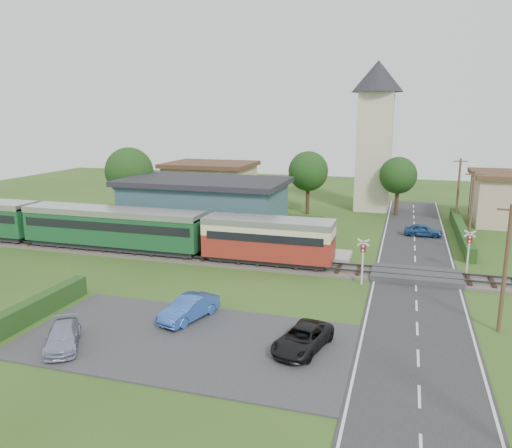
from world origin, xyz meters
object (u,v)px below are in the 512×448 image
(house_west, at_px, (210,184))
(pedestrian_far, at_px, (134,229))
(car_on_road, at_px, (423,230))
(pedestrian_near, at_px, (254,236))
(train, at_px, (81,224))
(church_tower, at_px, (375,125))
(crossing_signal_near, at_px, (363,255))
(equipment_hut, at_px, (100,222))
(station_building, at_px, (204,205))
(car_park_silver, at_px, (63,337))
(crossing_signal_far, at_px, (469,245))
(car_park_dark, at_px, (303,338))
(car_park_blue, at_px, (189,308))

(house_west, bearing_deg, pedestrian_far, -89.02)
(car_on_road, relative_size, pedestrian_near, 1.86)
(train, xyz_separation_m, house_west, (2.74, 23.00, 0.61))
(church_tower, distance_m, crossing_signal_near, 29.57)
(equipment_hut, xyz_separation_m, car_on_road, (28.76, 10.04, -1.10))
(station_building, xyz_separation_m, church_tower, (15.00, 17.01, 7.53))
(pedestrian_near, distance_m, pedestrian_far, 11.50)
(house_west, bearing_deg, car_park_silver, -78.62)
(train, relative_size, crossing_signal_far, 13.18)
(house_west, xyz_separation_m, car_park_dark, (19.50, -36.30, -2.13))
(crossing_signal_far, distance_m, car_park_dark, 18.20)
(car_on_road, height_order, car_park_dark, same)
(pedestrian_near, bearing_deg, car_on_road, -158.63)
(station_building, distance_m, pedestrian_near, 8.85)
(crossing_signal_far, bearing_deg, pedestrian_far, 178.03)
(pedestrian_near, relative_size, pedestrian_far, 1.21)
(car_park_dark, bearing_deg, house_west, 131.78)
(car_park_blue, bearing_deg, train, 159.80)
(church_tower, relative_size, house_west, 1.63)
(station_building, height_order, pedestrian_far, station_building)
(train, relative_size, pedestrian_far, 28.09)
(car_park_blue, bearing_deg, pedestrian_far, 146.16)
(train, relative_size, car_on_road, 12.41)
(car_on_road, distance_m, pedestrian_near, 17.00)
(house_west, distance_m, car_park_dark, 41.26)
(crossing_signal_near, xyz_separation_m, pedestrian_far, (-21.06, 5.77, -0.92))
(crossing_signal_far, height_order, car_park_silver, crossing_signal_far)
(station_building, bearing_deg, crossing_signal_near, -34.81)
(train, bearing_deg, car_park_blue, -36.93)
(church_tower, relative_size, car_park_silver, 4.66)
(equipment_hut, xyz_separation_m, car_park_silver, (10.95, -19.70, -1.12))
(equipment_hut, distance_m, pedestrian_far, 3.38)
(station_building, relative_size, house_west, 1.48)
(train, bearing_deg, car_on_road, 24.92)
(equipment_hut, distance_m, train, 3.24)
(equipment_hut, height_order, station_building, station_building)
(church_tower, height_order, house_west, church_tower)
(equipment_hut, distance_m, pedestrian_near, 14.84)
(church_tower, xyz_separation_m, crossing_signal_near, (1.40, -28.41, -8.08))
(equipment_hut, xyz_separation_m, station_building, (8.00, 5.79, 0.95))
(crossing_signal_far, height_order, car_park_dark, crossing_signal_far)
(house_west, height_order, car_park_silver, house_west)
(crossing_signal_near, height_order, pedestrian_near, crossing_signal_near)
(car_on_road, height_order, pedestrian_near, pedestrian_near)
(car_park_blue, distance_m, car_park_silver, 6.80)
(church_tower, height_order, crossing_signal_near, church_tower)
(house_west, xyz_separation_m, car_park_silver, (7.95, -39.50, -2.16))
(house_west, distance_m, crossing_signal_far, 35.26)
(pedestrian_near, bearing_deg, car_park_blue, 79.26)
(crossing_signal_near, height_order, pedestrian_far, crossing_signal_near)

